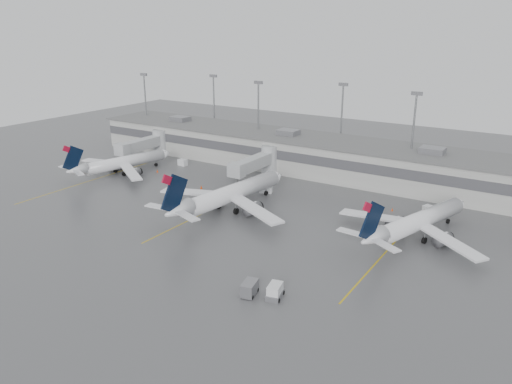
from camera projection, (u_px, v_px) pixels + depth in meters
The scene contains 18 objects.
ground at pixel (212, 281), 69.83m from camera, with size 260.00×260.00×0.00m, color #4D4D4F.
terminal at pixel (364, 162), 114.91m from camera, with size 152.00×17.00×9.45m.
light_masts at pixel (375, 124), 117.02m from camera, with size 142.40×8.00×20.60m.
jet_bridge_left at pixel (149, 144), 133.37m from camera, with size 4.00×17.20×7.00m.
jet_bridge_right at pixel (260, 162), 115.60m from camera, with size 4.00×17.20×7.00m.
stand_markings at pixel (293, 226), 89.04m from camera, with size 105.25×40.00×0.01m.
jet_far_left at pixel (121, 162), 119.19m from camera, with size 24.71×28.02×9.21m.
jet_mid_left at pixel (229, 194), 95.40m from camera, with size 29.84×33.62×10.89m.
jet_mid_right at pixel (416, 222), 82.84m from camera, with size 25.87×29.46×9.84m.
baggage_tug at pixel (275, 292), 65.52m from camera, with size 2.48×3.29×1.91m.
baggage_cart at pixel (250, 288), 66.11m from camera, with size 2.27×3.22×1.88m.
gse_uld_a at pixel (183, 162), 127.10m from camera, with size 2.22×1.48×1.57m, color white.
gse_uld_b at pixel (266, 188), 106.64m from camera, with size 2.65×1.76×1.87m, color white.
gse_uld_c at pixel (430, 211), 94.01m from camera, with size 2.41×1.61×1.71m, color white.
gse_loader at pixel (234, 172), 118.13m from camera, with size 2.06×3.30×2.06m, color slate.
cone_a at pixel (157, 171), 121.32m from camera, with size 0.45×0.45×0.72m, color #FB4505.
cone_b at pixel (201, 187), 109.15m from camera, with size 0.50×0.50×0.79m, color #FB4505.
cone_c at pixel (392, 209), 96.18m from camera, with size 0.38×0.38×0.60m, color #FB4505.
Camera 1 is at (38.56, -49.19, 34.15)m, focal length 35.00 mm.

